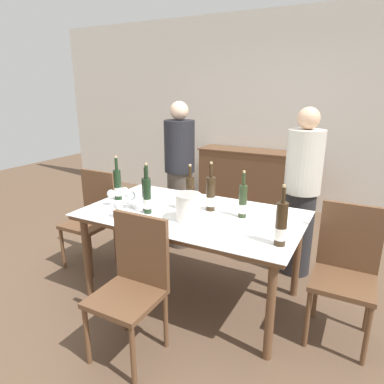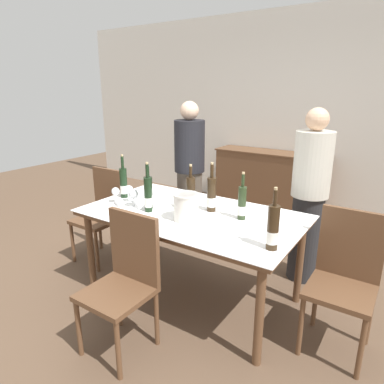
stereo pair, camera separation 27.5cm
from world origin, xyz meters
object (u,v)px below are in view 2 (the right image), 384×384
object	(u,v)px
wine_glass_1	(116,192)
chair_near_front	(125,275)
wine_bottle_4	(191,195)
wine_glass_4	(139,205)
ice_bucket	(186,206)
wine_bottle_1	(242,204)
wine_glass_0	(119,203)
wine_glass_2	(129,190)
dining_table	(192,221)
wine_bottle_5	(212,195)
chair_left_end	(103,209)
sideboard_cabinet	(269,181)
wine_bottle_2	(148,195)
person_guest_left	(309,198)
person_host	(190,177)
wine_glass_3	(134,194)
wine_bottle_3	(273,229)
wine_bottle_6	(124,183)
chair_right_end	(345,273)
wine_bottle_0	(148,193)

from	to	relation	value
wine_glass_1	chair_near_front	world-z (taller)	chair_near_front
wine_bottle_4	wine_glass_4	size ratio (longest dim) A/B	2.92
ice_bucket	wine_bottle_1	bearing A→B (deg)	36.15
wine_glass_0	wine_glass_2	size ratio (longest dim) A/B	0.92
dining_table	wine_bottle_5	world-z (taller)	wine_bottle_5
wine_bottle_1	wine_bottle_4	xyz separation A→B (m)	(-0.43, -0.07, 0.01)
wine_bottle_5	chair_left_end	distance (m)	1.34
chair_left_end	chair_near_front	bearing A→B (deg)	-36.16
sideboard_cabinet	wine_glass_2	distance (m)	2.61
wine_bottle_2	wine_bottle_4	xyz separation A→B (m)	(0.28, 0.20, -0.01)
wine_bottle_4	person_guest_left	distance (m)	1.10
wine_glass_2	person_host	distance (m)	0.93
wine_glass_3	person_host	xyz separation A→B (m)	(-0.09, 0.99, -0.07)
wine_bottle_1	person_host	distance (m)	1.25
wine_bottle_5	person_host	size ratio (longest dim) A/B	0.25
wine_bottle_3	wine_bottle_6	world-z (taller)	wine_bottle_3
wine_bottle_3	wine_bottle_6	distance (m)	1.57
wine_bottle_1	wine_glass_3	xyz separation A→B (m)	(-0.90, -0.25, -0.02)
wine_glass_3	chair_right_end	world-z (taller)	chair_right_end
sideboard_cabinet	wine_glass_4	bearing A→B (deg)	-90.32
wine_bottle_3	person_guest_left	bearing A→B (deg)	93.79
wine_bottle_0	wine_glass_1	xyz separation A→B (m)	(-0.33, -0.06, -0.03)
wine_bottle_1	wine_bottle_2	xyz separation A→B (m)	(-0.72, -0.27, 0.02)
ice_bucket	wine_glass_1	world-z (taller)	ice_bucket
wine_bottle_6	wine_glass_4	size ratio (longest dim) A/B	2.99
wine_bottle_3	wine_glass_3	size ratio (longest dim) A/B	2.63
wine_glass_2	wine_bottle_2	bearing A→B (deg)	-16.39
wine_glass_1	wine_bottle_4	bearing A→B (deg)	16.46
wine_bottle_4	sideboard_cabinet	bearing A→B (deg)	95.98
wine_bottle_3	wine_glass_0	bearing A→B (deg)	-175.58
wine_glass_0	wine_glass_2	world-z (taller)	wine_glass_2
wine_glass_2	chair_near_front	size ratio (longest dim) A/B	0.16
dining_table	wine_glass_1	bearing A→B (deg)	-167.21
person_host	dining_table	bearing A→B (deg)	-54.72
wine_glass_2	chair_near_front	bearing A→B (deg)	-48.96
wine_glass_0	wine_glass_1	bearing A→B (deg)	140.53
dining_table	person_guest_left	size ratio (longest dim) A/B	1.11
wine_bottle_1	chair_right_end	distance (m)	0.86
chair_right_end	chair_left_end	size ratio (longest dim) A/B	1.03
ice_bucket	chair_near_front	bearing A→B (deg)	-99.30
wine_bottle_0	chair_right_end	bearing A→B (deg)	7.11
wine_glass_0	chair_right_end	bearing A→B (deg)	15.22
wine_glass_1	chair_near_front	distance (m)	0.93
wine_glass_4	person_host	xyz separation A→B (m)	(-0.29, 1.14, -0.05)
dining_table	chair_left_end	size ratio (longest dim) A/B	1.87
wine_bottle_0	wine_glass_2	world-z (taller)	wine_bottle_0
wine_bottle_1	wine_bottle_5	distance (m)	0.29
wine_bottle_4	wine_bottle_0	bearing A→B (deg)	-157.21
wine_bottle_0	person_guest_left	distance (m)	1.44
wine_glass_4	chair_left_end	size ratio (longest dim) A/B	0.14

